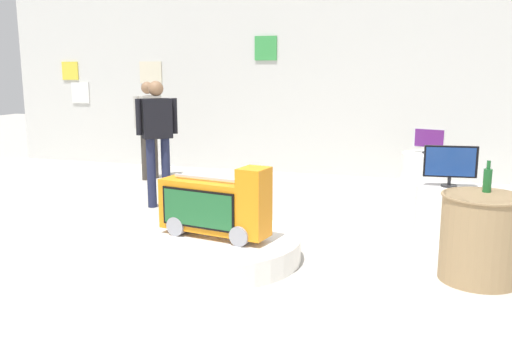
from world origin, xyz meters
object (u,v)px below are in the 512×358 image
object	(u,v)px
novelty_firetruck_tv	(216,208)
display_pedestal_center_rear	(447,214)
display_pedestal_left_rear	(427,173)
shopper_browsing_near_truck	(149,123)
side_table_round	(481,237)
tv_on_left_rear	(429,139)
bottle_on_side_table	(487,179)
main_display_pedestal	(215,248)
tv_on_center_rear	(450,163)
shopper_browsing_rear	(157,134)

from	to	relation	value
novelty_firetruck_tv	display_pedestal_center_rear	bearing A→B (deg)	31.01
display_pedestal_left_rear	shopper_browsing_near_truck	bearing A→B (deg)	-176.77
side_table_round	shopper_browsing_near_truck	bearing A→B (deg)	146.27
tv_on_left_rear	side_table_round	bearing A→B (deg)	-82.75
bottle_on_side_table	shopper_browsing_near_truck	size ratio (longest dim) A/B	0.17
side_table_round	display_pedestal_left_rear	bearing A→B (deg)	97.26
main_display_pedestal	side_table_round	distance (m)	2.46
shopper_browsing_near_truck	main_display_pedestal	bearing A→B (deg)	-54.02
novelty_firetruck_tv	shopper_browsing_near_truck	distance (m)	4.36
tv_on_left_rear	bottle_on_side_table	size ratio (longest dim) A/B	1.61
shopper_browsing_near_truck	tv_on_center_rear	bearing A→B (deg)	-24.96
display_pedestal_center_rear	shopper_browsing_rear	distance (m)	3.79
novelty_firetruck_tv	shopper_browsing_rear	bearing A→B (deg)	130.21
novelty_firetruck_tv	bottle_on_side_table	bearing A→B (deg)	7.35
display_pedestal_left_rear	tv_on_left_rear	size ratio (longest dim) A/B	1.63
tv_on_center_rear	bottle_on_side_table	bearing A→B (deg)	-74.64
main_display_pedestal	side_table_round	size ratio (longest dim) A/B	2.18
novelty_firetruck_tv	display_pedestal_left_rear	distance (m)	4.24
display_pedestal_left_rear	bottle_on_side_table	bearing A→B (deg)	-81.97
main_display_pedestal	novelty_firetruck_tv	distance (m)	0.41
main_display_pedestal	novelty_firetruck_tv	size ratio (longest dim) A/B	1.47
novelty_firetruck_tv	shopper_browsing_rear	world-z (taller)	shopper_browsing_rear
main_display_pedestal	shopper_browsing_near_truck	size ratio (longest dim) A/B	1.03
tv_on_center_rear	shopper_browsing_near_truck	xyz separation A→B (m)	(-4.73, 2.20, 0.10)
display_pedestal_left_rear	display_pedestal_center_rear	bearing A→B (deg)	-84.98
shopper_browsing_near_truck	shopper_browsing_rear	bearing A→B (deg)	-58.76
display_pedestal_left_rear	side_table_round	distance (m)	3.60
display_pedestal_left_rear	tv_on_left_rear	world-z (taller)	tv_on_left_rear
tv_on_center_rear	display_pedestal_left_rear	bearing A→B (deg)	95.00
display_pedestal_left_rear	tv_on_center_rear	size ratio (longest dim) A/B	1.34
display_pedestal_left_rear	novelty_firetruck_tv	bearing A→B (deg)	-117.53
shopper_browsing_rear	display_pedestal_left_rear	bearing A→B (deg)	29.31
side_table_round	display_pedestal_center_rear	bearing A→B (deg)	102.09
novelty_firetruck_tv	display_pedestal_left_rear	xyz separation A→B (m)	(1.96, 3.76, -0.23)
display_pedestal_center_rear	shopper_browsing_near_truck	xyz separation A→B (m)	(-4.73, 2.20, 0.66)
tv_on_left_rear	bottle_on_side_table	bearing A→B (deg)	-81.98
bottle_on_side_table	main_display_pedestal	bearing A→B (deg)	-172.95
display_pedestal_left_rear	side_table_round	size ratio (longest dim) A/B	0.96
tv_on_center_rear	novelty_firetruck_tv	bearing A→B (deg)	-149.07
main_display_pedestal	tv_on_left_rear	size ratio (longest dim) A/B	3.71
main_display_pedestal	novelty_firetruck_tv	bearing A→B (deg)	-28.19
shopper_browsing_rear	tv_on_center_rear	bearing A→B (deg)	-7.71
shopper_browsing_near_truck	shopper_browsing_rear	world-z (taller)	shopper_browsing_rear
tv_on_left_rear	display_pedestal_center_rear	bearing A→B (deg)	-85.00
novelty_firetruck_tv	tv_on_center_rear	size ratio (longest dim) A/B	2.09
display_pedestal_center_rear	tv_on_center_rear	world-z (taller)	tv_on_center_rear
shopper_browsing_rear	side_table_round	bearing A→B (deg)	-22.33
tv_on_center_rear	bottle_on_side_table	size ratio (longest dim) A/B	1.96
shopper_browsing_near_truck	display_pedestal_center_rear	bearing A→B (deg)	-24.92
tv_on_left_rear	shopper_browsing_near_truck	bearing A→B (deg)	-176.82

